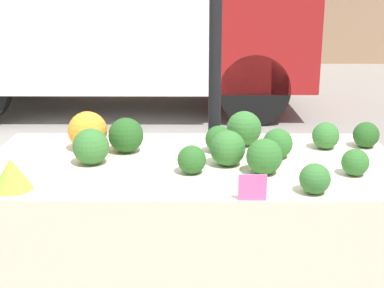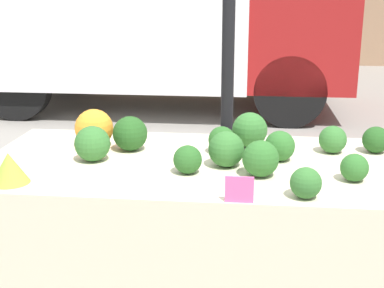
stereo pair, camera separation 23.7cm
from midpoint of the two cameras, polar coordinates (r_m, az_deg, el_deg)
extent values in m
cylinder|color=black|center=(2.96, 0.18, 10.72)|extent=(0.07, 0.07, 2.51)
cube|color=maroon|center=(7.11, 6.09, 13.40)|extent=(1.22, 2.06, 1.67)
cylinder|color=black|center=(6.27, 5.57, 5.77)|extent=(0.83, 0.22, 0.83)
cylinder|color=black|center=(8.08, 4.43, 8.11)|extent=(0.83, 0.22, 0.83)
cylinder|color=black|center=(8.51, -18.35, 7.75)|extent=(0.83, 0.22, 0.83)
cube|color=beige|center=(2.40, -2.83, -2.22)|extent=(1.88, 0.95, 0.03)
cube|color=beige|center=(2.06, -3.47, -12.56)|extent=(1.88, 0.01, 0.44)
cylinder|color=black|center=(3.10, -18.88, -6.62)|extent=(0.05, 0.05, 0.76)
cylinder|color=black|center=(3.02, 14.77, -6.85)|extent=(0.05, 0.05, 0.76)
sphere|color=orange|center=(2.61, -13.64, 1.33)|extent=(0.19, 0.19, 0.19)
cone|color=#93B238|center=(2.19, -21.69, -3.06)|extent=(0.16, 0.16, 0.12)
sphere|color=#285B23|center=(2.22, -3.10, -1.72)|extent=(0.12, 0.12, 0.12)
sphere|color=#336B2D|center=(2.40, -13.54, -0.31)|extent=(0.16, 0.16, 0.16)
sphere|color=#285B23|center=(2.51, 0.17, 0.49)|extent=(0.13, 0.13, 0.13)
sphere|color=#23511E|center=(2.68, 15.71, 0.91)|extent=(0.13, 0.13, 0.13)
sphere|color=#336B2D|center=(2.31, 0.90, -0.49)|extent=(0.16, 0.16, 0.16)
sphere|color=#23511E|center=(2.54, -9.73, 0.89)|extent=(0.17, 0.17, 0.17)
sphere|color=#2D6628|center=(2.43, 6.39, 0.02)|extent=(0.14, 0.14, 0.14)
sphere|color=#2D6628|center=(2.26, 14.19, -1.95)|extent=(0.11, 0.11, 0.11)
sphere|color=#2D6628|center=(2.21, 4.70, -1.38)|extent=(0.15, 0.15, 0.15)
sphere|color=#336B2D|center=(2.03, 9.74, -3.73)|extent=(0.12, 0.12, 0.12)
sphere|color=#336B2D|center=(2.62, 3.00, 1.63)|extent=(0.17, 0.17, 0.17)
sphere|color=#336B2D|center=(2.61, 11.58, 0.84)|extent=(0.13, 0.13, 0.13)
cube|color=#F45B9E|center=(1.94, 3.00, -4.73)|extent=(0.10, 0.01, 0.10)
camera|label=1|loc=(0.12, -92.86, -0.83)|focal=50.00mm
camera|label=2|loc=(0.12, 87.14, 0.83)|focal=50.00mm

